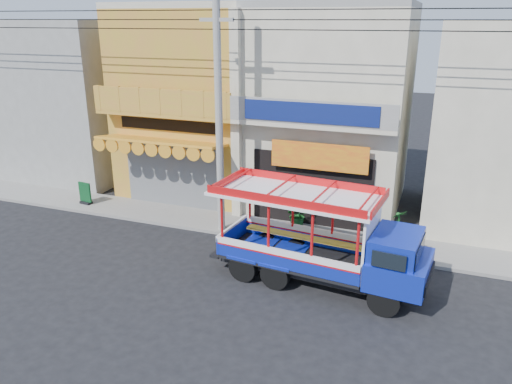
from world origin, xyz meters
TOP-DOWN VIEW (x-y plane):
  - ground at (0.00, 0.00)m, footprint 90.00×90.00m
  - sidewalk at (0.00, 4.00)m, footprint 30.00×2.00m
  - shophouse_left at (-4.00, 7.96)m, footprint 6.00×7.50m
  - shophouse_right at (2.00, 7.96)m, footprint 6.00×6.75m
  - party_pilaster at (-1.00, 4.85)m, footprint 0.35×0.30m
  - filler_building_left at (-11.00, 8.00)m, footprint 6.00×6.00m
  - utility_pole at (-0.85, 3.30)m, footprint 28.00×0.26m
  - songthaew_truck at (3.80, 0.75)m, footprint 6.61×2.71m
  - green_sign at (-7.58, 3.76)m, footprint 0.62×0.35m
  - potted_plant_a at (1.62, 4.52)m, footprint 1.17×1.14m
  - potted_plant_b at (4.47, 4.36)m, footprint 0.67×0.64m
  - potted_plant_c at (5.31, 4.70)m, footprint 0.86×0.86m

SIDE VIEW (x-z plane):
  - ground at x=0.00m, z-range 0.00..0.00m
  - sidewalk at x=0.00m, z-range 0.00..0.12m
  - green_sign at x=-7.58m, z-range 0.04..0.99m
  - potted_plant_b at x=4.47m, z-range 0.12..1.07m
  - potted_plant_a at x=1.62m, z-range 0.12..1.10m
  - potted_plant_c at x=5.31m, z-range 0.12..1.22m
  - songthaew_truck at x=3.80m, z-range -0.05..2.95m
  - filler_building_left at x=-11.00m, z-range 0.00..7.60m
  - party_pilaster at x=-1.00m, z-range 0.00..8.00m
  - shophouse_right at x=2.00m, z-range -0.01..8.23m
  - shophouse_left at x=-4.00m, z-range -0.01..8.23m
  - utility_pole at x=-0.85m, z-range 0.53..9.53m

